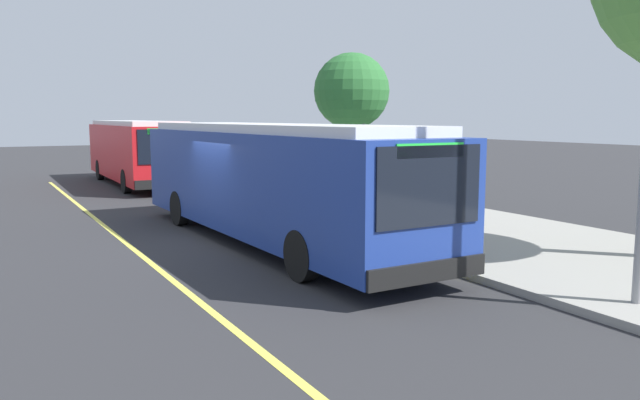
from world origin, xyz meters
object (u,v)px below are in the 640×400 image
at_px(transit_bus_main, 270,178).
at_px(pedestrian_commuter, 371,187).
at_px(transit_bus_second, 137,150).
at_px(route_sign_post, 363,163).
at_px(waiting_bench, 387,195).

relative_size(transit_bus_main, pedestrian_commuter, 7.20).
distance_m(transit_bus_second, route_sign_post, 16.31).
bearing_deg(waiting_bench, pedestrian_commuter, -47.72).
bearing_deg(pedestrian_commuter, transit_bus_second, -166.90).
relative_size(waiting_bench, route_sign_post, 0.57).
bearing_deg(waiting_bench, route_sign_post, -43.35).
xyz_separation_m(transit_bus_second, pedestrian_commuter, (14.53, 3.38, -0.50)).
bearing_deg(pedestrian_commuter, waiting_bench, 132.28).
relative_size(route_sign_post, pedestrian_commuter, 1.66).
height_order(transit_bus_second, route_sign_post, same).
bearing_deg(route_sign_post, waiting_bench, 136.65).
xyz_separation_m(waiting_bench, route_sign_post, (3.03, -2.86, 1.32)).
bearing_deg(transit_bus_main, transit_bus_second, 178.98).
bearing_deg(pedestrian_commuter, transit_bus_main, -74.45).
distance_m(transit_bus_main, route_sign_post, 2.42).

